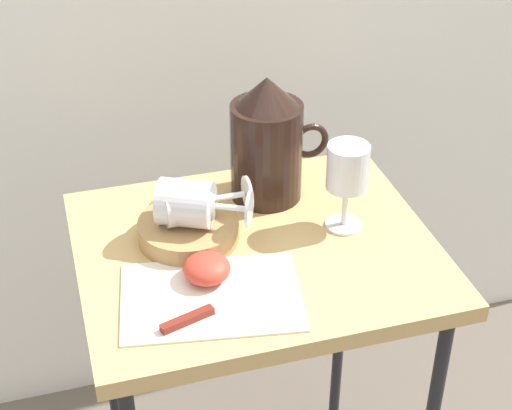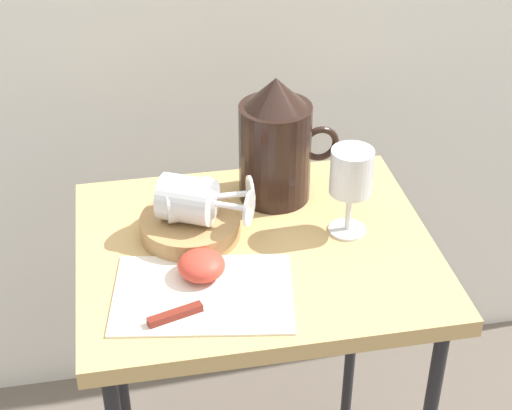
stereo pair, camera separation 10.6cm
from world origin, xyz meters
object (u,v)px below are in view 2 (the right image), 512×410
Objects in this scene: basket_tray at (190,226)px; apple_half_left at (201,265)px; knife at (198,308)px; wine_glass_upright at (351,177)px; wine_glass_tipped_far at (190,200)px; wine_glass_tipped_near at (192,199)px; table at (256,279)px; pitcher at (275,150)px.

apple_half_left is at bearing -88.20° from basket_tray.
knife is at bearing -101.51° from apple_half_left.
knife is (-0.01, -0.20, -0.01)m from basket_tray.
wine_glass_upright is 0.27m from wine_glass_tipped_far.
wine_glass_tipped_near reaches higher than knife.
basket_tray is at bearing 91.80° from apple_half_left.
table is 5.20× the size of wine_glass_tipped_near.
wine_glass_tipped_near is at bearing 171.62° from wine_glass_upright.
wine_glass_tipped_far is at bearing 157.12° from table.
wine_glass_upright is at bearing 17.34° from apple_half_left.
apple_half_left is 0.34× the size of knife.
table is 0.23m from pitcher.
basket_tray is 1.07× the size of wine_glass_upright.
wine_glass_upright is 0.94× the size of wine_glass_tipped_far.
table is at bearing 52.24° from knife.
wine_glass_upright reaches higher than basket_tray.
wine_glass_tipped_near is 0.21m from knife.
table is 3.17× the size of pitcher.
wine_glass_upright is (0.26, -0.04, 0.09)m from basket_tray.
wine_glass_tipped_far reaches higher than basket_tray.
wine_glass_tipped_near is at bearing 84.99° from knife.
wine_glass_upright is 2.11× the size of apple_half_left.
pitcher is 0.19m from wine_glass_tipped_near.
wine_glass_tipped_far reaches higher than apple_half_left.
pitcher is at bearing 126.67° from wine_glass_upright.
wine_glass_upright is at bearing 4.14° from table.
basket_tray is 2.26× the size of apple_half_left.
pitcher reaches higher than apple_half_left.
wine_glass_tipped_near is (-0.16, -0.09, -0.02)m from pitcher.
wine_glass_tipped_near reaches higher than table.
table is 0.21m from knife.
wine_glass_upright is 0.26m from wine_glass_tipped_near.
basket_tray is 0.05m from wine_glass_tipped_near.
apple_half_left is (-0.16, -0.21, -0.07)m from pitcher.
knife is at bearing -93.61° from basket_tray.
basket_tray is at bearing 171.84° from wine_glass_upright.
wine_glass_tipped_near is 0.85× the size of wine_glass_tipped_far.
wine_glass_upright is at bearing 30.28° from knife.
wine_glass_upright reaches higher than knife.
wine_glass_tipped_far is (-0.00, -0.01, 0.00)m from wine_glass_tipped_near.
apple_half_left is at bearing -145.08° from table.
basket_tray reaches higher than table.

